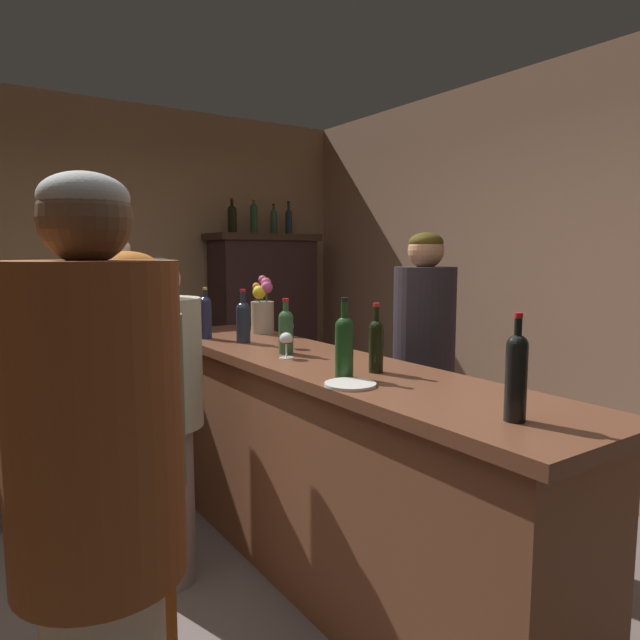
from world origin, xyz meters
name	(u,v)px	position (x,y,z in m)	size (l,w,h in m)	color
floor	(209,634)	(0.00, 0.00, 0.00)	(7.40, 7.40, 0.00)	#695C58
wall_back	(60,273)	(0.00, 2.91, 1.40)	(5.19, 0.12, 2.80)	tan
wall_right	(584,278)	(2.60, 0.00, 1.40)	(0.12, 5.81, 2.80)	tan
bar_counter	(319,464)	(0.66, 0.16, 0.53)	(0.61, 2.86, 1.05)	brown
display_cabinet	(264,324)	(1.68, 2.59, 0.90)	(1.02, 0.45, 1.73)	#321F20
wine_bottle_merlot	(206,315)	(0.48, 1.09, 1.19)	(0.07, 0.07, 0.30)	#20233E
wine_bottle_chardonnay	(344,343)	(0.52, -0.23, 1.19)	(0.08, 0.08, 0.33)	#1A3C18
wine_bottle_syrah	(376,343)	(0.69, -0.22, 1.18)	(0.06, 0.06, 0.30)	black
wine_bottle_riesling	(516,373)	(0.59, -1.00, 1.20)	(0.07, 0.07, 0.33)	black
wine_bottle_rose	(286,329)	(0.61, 0.39, 1.18)	(0.07, 0.07, 0.28)	#2E532E
wine_bottle_malbec	(243,320)	(0.59, 0.82, 1.18)	(0.08, 0.08, 0.30)	#1D2432
wine_glass_front	(286,340)	(0.54, 0.27, 1.14)	(0.07, 0.07, 0.13)	white
wine_glass_mid	(287,328)	(0.71, 0.53, 1.16)	(0.07, 0.07, 0.15)	white
flower_arrangement	(263,309)	(0.87, 1.10, 1.20)	(0.14, 0.15, 0.36)	tan
cheese_plate	(350,384)	(0.45, -0.36, 1.06)	(0.20, 0.20, 0.01)	white
display_bottle_left	(232,218)	(1.38, 2.59, 1.87)	(0.08, 0.08, 0.31)	black
display_bottle_midleft	(254,217)	(1.59, 2.59, 1.88)	(0.07, 0.07, 0.32)	#284B2A
display_bottle_center	(274,221)	(1.80, 2.59, 1.85)	(0.07, 0.07, 0.28)	#2C492F
display_bottle_midright	(289,220)	(1.96, 2.59, 1.86)	(0.06, 0.06, 0.31)	#1F2E3C
patron_in_navy	(164,410)	(0.00, 0.48, 0.84)	(0.37, 0.37, 1.54)	gray
patron_in_grey	(101,543)	(-0.58, -0.83, 0.94)	(0.36, 0.36, 1.72)	#BCAE92
patron_near_entrance	(118,374)	(-0.04, 1.11, 0.89)	(0.38, 0.38, 1.64)	#202943
patron_by_cabinet	(136,465)	(-0.34, -0.25, 0.88)	(0.32, 0.32, 1.56)	brown
bartender	(423,368)	(1.37, 0.18, 0.92)	(0.34, 0.34, 1.67)	tan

